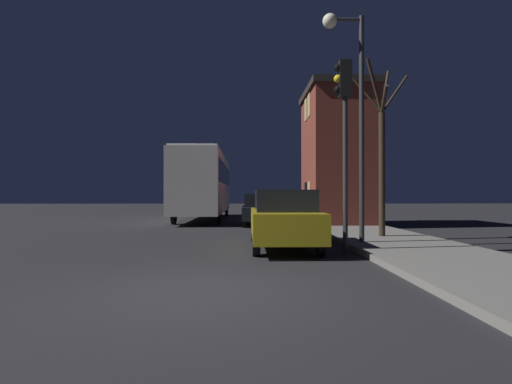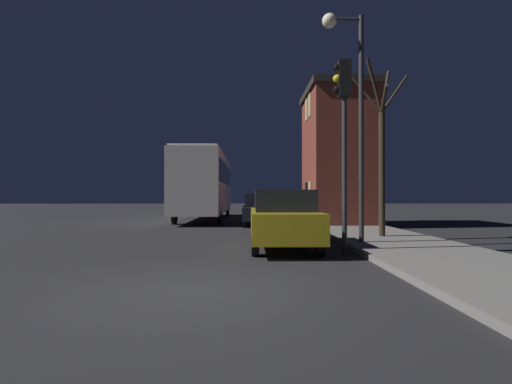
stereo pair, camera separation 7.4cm
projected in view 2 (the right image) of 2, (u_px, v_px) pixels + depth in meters
ground_plane at (199, 291)px, 6.09m from camera, size 120.00×120.00×0.00m
brick_building at (338, 155)px, 19.38m from camera, size 3.15×4.82×6.48m
streetlamp at (350, 87)px, 11.25m from camera, size 1.18×0.41×6.45m
traffic_light at (343, 116)px, 9.78m from camera, size 0.43×0.24×4.77m
bare_tree at (381, 150)px, 12.85m from camera, size 1.91×1.43×5.60m
bus at (205, 181)px, 23.53m from camera, size 2.44×11.40×3.81m
car_near_lane at (282, 218)px, 11.04m from camera, size 1.72×4.75×1.59m
car_mid_lane at (262, 209)px, 19.06m from camera, size 1.82×3.82×1.50m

